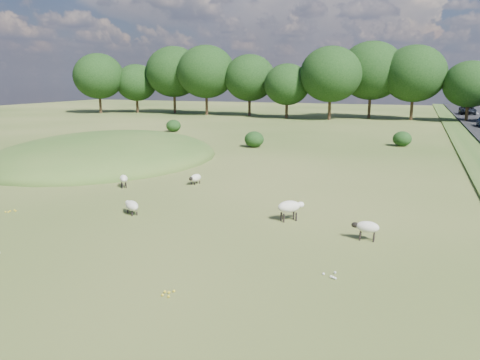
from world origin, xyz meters
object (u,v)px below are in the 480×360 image
object	(u,v)px
sheep_1	(367,227)
sheep_6	(124,179)
car_6	(467,110)
sheep_2	(195,178)
sheep_0	(290,207)
sheep_5	(132,206)

from	to	relation	value
sheep_1	sheep_6	world-z (taller)	sheep_1
sheep_6	car_6	distance (m)	68.96
sheep_1	car_6	xyz separation A→B (m)	(9.36, 69.28, 0.44)
sheep_6	car_6	xyz separation A→B (m)	(23.23, 64.93, 0.47)
sheep_1	car_6	distance (m)	69.91
sheep_1	sheep_2	xyz separation A→B (m)	(-10.39, 6.50, -0.15)
sheep_0	sheep_6	xyz separation A→B (m)	(-10.47, 2.92, -0.13)
sheep_0	sheep_5	bearing A→B (deg)	152.08
sheep_0	sheep_2	distance (m)	8.65
sheep_1	sheep_6	xyz separation A→B (m)	(-13.86, 4.34, -0.03)
sheep_2	car_6	world-z (taller)	car_6
sheep_5	sheep_6	size ratio (longest dim) A/B	1.14
sheep_1	sheep_6	distance (m)	14.53
sheep_0	sheep_2	size ratio (longest dim) A/B	1.12
sheep_1	sheep_2	size ratio (longest dim) A/B	0.98
sheep_0	sheep_6	world-z (taller)	sheep_0
sheep_2	car_6	xyz separation A→B (m)	(19.76, 62.78, 0.59)
sheep_2	sheep_1	bearing A→B (deg)	68.53
sheep_5	car_6	world-z (taller)	car_6
sheep_5	sheep_0	bearing A→B (deg)	-132.64
sheep_1	sheep_5	xyz separation A→B (m)	(-10.39, -0.13, -0.13)
sheep_2	sheep_5	xyz separation A→B (m)	(0.00, -6.62, 0.03)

